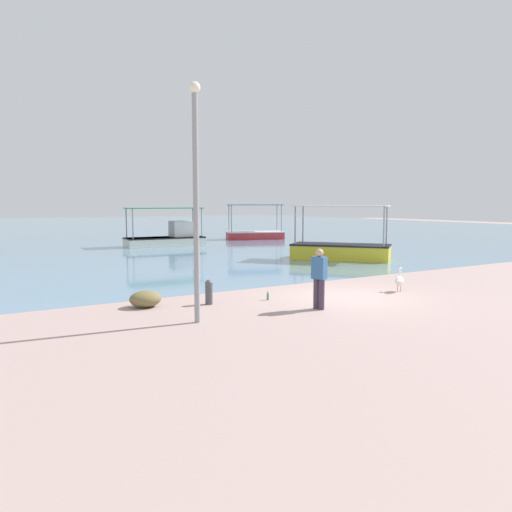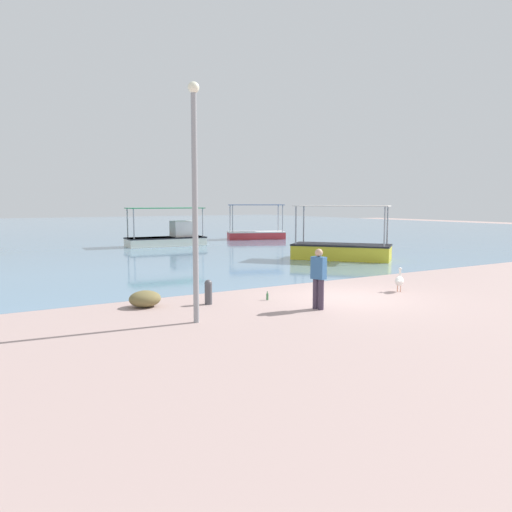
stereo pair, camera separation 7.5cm
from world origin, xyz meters
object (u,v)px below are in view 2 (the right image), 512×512
Objects in this scene: glass_bottle at (267,297)px; mooring_bollard at (208,291)px; fisherman_standing at (319,277)px; net_pile at (145,299)px; lamp_post at (195,190)px; fishing_boat_far_left at (256,233)px; fishing_boat_far_right at (341,249)px; pelican at (399,280)px; fishing_boat_near_left at (169,236)px.

mooring_bollard is at bearing 169.39° from glass_bottle.
fisherman_standing reaches higher than glass_bottle.
mooring_bollard reaches higher than glass_bottle.
net_pile is 3.37× the size of glass_bottle.
fishing_boat_far_left is at bearing 56.10° from lamp_post.
fisherman_standing is (3.53, -0.34, -2.35)m from lamp_post.
fishing_boat_far_right is 7.05× the size of mooring_bollard.
fisherman_standing is (-12.40, -24.06, 0.39)m from fishing_boat_far_left.
lamp_post is 6.37× the size of net_pile.
fishing_boat_far_right is 0.88× the size of lamp_post.
net_pile is (-1.71, 0.58, -0.15)m from mooring_bollard.
fishing_boat_far_left is 26.90m from net_pile.
pelican is 0.88× the size of net_pile.
fishing_boat_far_left is 0.86× the size of lamp_post.
fisherman_standing is at bearing -117.27° from fishing_boat_far_left.
fishing_boat_far_right is 15.20m from lamp_post.
fishing_boat_far_right is at bearing 61.01° from pelican.
mooring_bollard is 3.23m from fisherman_standing.
fishing_boat_far_right reaches higher than fishing_boat_far_left.
lamp_post reaches higher than net_pile.
fisherman_standing is 2.07m from glass_bottle.
fishing_boat_far_right is at bearing -104.22° from fishing_boat_far_left.
pelican is 0.47× the size of fisherman_standing.
glass_bottle is (3.03, 1.50, -3.15)m from lamp_post.
fishing_boat_far_left is (8.46, 2.53, -0.12)m from fishing_boat_near_left.
pelican is (-8.38, -23.27, -0.14)m from fishing_boat_far_left.
fisherman_standing is (-4.02, -0.79, 0.53)m from pelican.
mooring_bollard is (-6.35, 1.39, 0.01)m from pelican.
fisherman_standing is at bearing -5.47° from lamp_post.
net_pile is (-7.98, -18.76, -0.40)m from fishing_boat_near_left.
mooring_bollard is 1.81m from net_pile.
fisherman_standing is at bearing -133.49° from fishing_boat_far_right.
pelican is 0.14× the size of lamp_post.
fishing_boat_far_left is 0.97× the size of fishing_boat_far_right.
fishing_boat_far_left is 24.73m from pelican.
fishing_boat_near_left is 22.62m from lamp_post.
net_pile is at bearing 165.32° from glass_bottle.
fishing_boat_near_left reaches higher than glass_bottle.
fisherman_standing is at bearing -168.82° from pelican.
pelican is at bearing 11.18° from fisherman_standing.
fishing_boat_far_right is 12.93m from mooring_bollard.
fishing_boat_far_right reaches higher than fishing_boat_near_left.
pelican is at bearing -118.99° from fishing_boat_far_right.
mooring_bollard is 1.87m from glass_bottle.
fisherman_standing is at bearing -74.56° from glass_bottle.
fishing_boat_far_right reaches higher than fisherman_standing.
mooring_bollard reaches higher than net_pile.
fishing_boat_far_left reaches higher than mooring_bollard.
lamp_post is at bearing -78.32° from net_pile.
mooring_bollard is at bearing -123.95° from fishing_boat_far_left.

